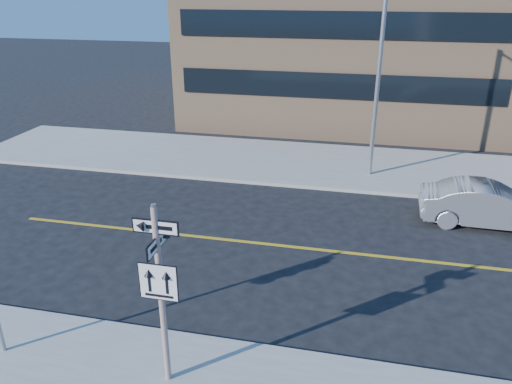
# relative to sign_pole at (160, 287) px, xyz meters

# --- Properties ---
(ground) EXTENTS (120.00, 120.00, 0.00)m
(ground) POSITION_rel_sign_pole_xyz_m (0.00, 2.51, -2.44)
(ground) COLOR black
(ground) RESTS_ON ground
(sign_pole) EXTENTS (0.92, 0.92, 4.06)m
(sign_pole) POSITION_rel_sign_pole_xyz_m (0.00, 0.00, 0.00)
(sign_pole) COLOR silver
(sign_pole) RESTS_ON near_sidewalk
(parked_car_b) EXTENTS (1.70, 4.61, 1.51)m
(parked_car_b) POSITION_rel_sign_pole_xyz_m (8.08, 9.61, -1.68)
(parked_car_b) COLOR slate
(parked_car_b) RESTS_ON ground
(streetlight_a) EXTENTS (0.55, 2.25, 8.00)m
(streetlight_a) POSITION_rel_sign_pole_xyz_m (4.00, 13.27, 2.32)
(streetlight_a) COLOR gray
(streetlight_a) RESTS_ON far_sidewalk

